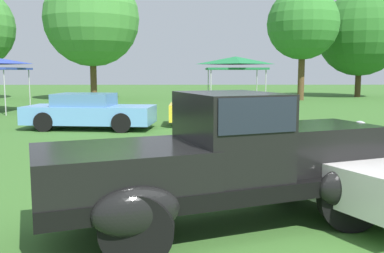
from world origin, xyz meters
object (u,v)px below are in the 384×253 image
show_car_yellow (227,109)px  canopy_tent_center_field (236,62)px  feature_pickup_truck (224,159)px  show_car_skyblue (89,112)px

show_car_yellow → canopy_tent_center_field: 6.34m
feature_pickup_truck → show_car_yellow: (1.00, 10.18, -0.27)m
show_car_skyblue → feature_pickup_truck: bearing=-67.6°
show_car_yellow → canopy_tent_center_field: (0.96, 5.99, 1.82)m
feature_pickup_truck → canopy_tent_center_field: size_ratio=1.64×
show_car_yellow → canopy_tent_center_field: bearing=80.9°
show_car_skyblue → show_car_yellow: 4.91m
feature_pickup_truck → canopy_tent_center_field: bearing=83.1°
show_car_skyblue → show_car_yellow: size_ratio=1.06×
show_car_skyblue → canopy_tent_center_field: canopy_tent_center_field is taller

